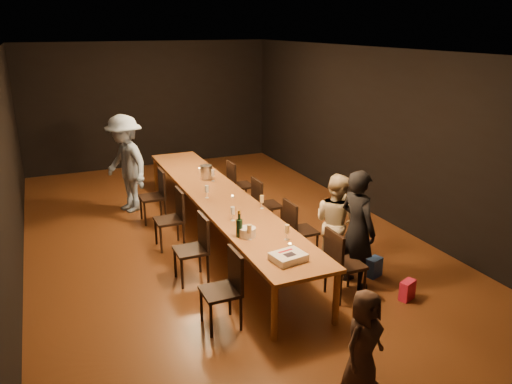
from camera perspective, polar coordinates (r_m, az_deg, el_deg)
name	(u,v)px	position (r m, az deg, el deg)	size (l,w,h in m)	color
ground	(221,238)	(8.34, -4.07, -5.25)	(10.00, 10.00, 0.00)	#422710
room_shell	(218,113)	(7.73, -4.42, 8.97)	(6.04, 10.04, 3.02)	black
table	(220,198)	(8.08, -4.18, -0.69)	(0.90, 6.00, 0.75)	brown
chair_right_0	(346,264)	(6.54, 10.23, -8.06)	(0.42, 0.42, 0.93)	black
chair_right_1	(301,230)	(7.46, 5.16, -4.34)	(0.42, 0.42, 0.93)	black
chair_right_2	(267,205)	(8.46, 1.29, -1.45)	(0.42, 0.42, 0.93)	black
chair_right_3	(241,185)	(9.50, -1.74, 0.83)	(0.42, 0.42, 0.93)	black
chair_left_0	(220,290)	(5.85, -4.09, -11.16)	(0.42, 0.42, 0.93)	black
chair_left_1	(191,249)	(6.87, -7.48, -6.53)	(0.42, 0.42, 0.93)	black
chair_left_2	(169,219)	(7.94, -9.94, -3.11)	(0.42, 0.42, 0.93)	black
chair_left_3	(152,196)	(9.04, -11.79, -0.50)	(0.42, 0.42, 0.93)	black
woman_birthday	(358,229)	(6.71, 11.53, -4.18)	(0.59, 0.39, 1.62)	black
woman_tan	(336,222)	(7.14, 9.13, -3.44)	(0.69, 0.54, 1.42)	beige
man_blue	(126,164)	(9.55, -14.65, 3.13)	(1.18, 0.68, 1.83)	#829FC9
child	(363,341)	(5.03, 12.18, -16.30)	(0.51, 0.33, 1.04)	#3E2B22
gift_bag_red	(407,290)	(6.80, 16.91, -10.68)	(0.22, 0.12, 0.26)	#D92046
gift_bag_blue	(374,267)	(7.26, 13.33, -8.35)	(0.22, 0.15, 0.28)	#24499E
birthday_cake	(288,257)	(5.87, 3.71, -7.41)	(0.42, 0.36, 0.09)	white
plate_stack	(247,232)	(6.48, -0.99, -4.61)	(0.22, 0.22, 0.12)	white
champagne_bottle	(239,224)	(6.43, -1.92, -3.63)	(0.09, 0.09, 0.36)	black
ice_bucket	(206,172)	(8.93, -5.71, 2.29)	(0.22, 0.22, 0.24)	#B0B1B5
wineglass_0	(249,232)	(6.37, -0.77, -4.61)	(0.06, 0.06, 0.21)	beige
wineglass_1	(287,232)	(6.38, 3.54, -4.62)	(0.06, 0.06, 0.21)	beige
wineglass_2	(233,214)	(6.98, -2.68, -2.50)	(0.06, 0.06, 0.21)	silver
wineglass_3	(262,202)	(7.43, 0.67, -1.15)	(0.06, 0.06, 0.21)	beige
wineglass_4	(207,192)	(7.92, -5.64, 0.03)	(0.06, 0.06, 0.21)	silver
wineglass_5	(213,175)	(8.77, -4.96, 1.90)	(0.06, 0.06, 0.21)	silver
tealight_near	(290,245)	(6.24, 3.89, -6.05)	(0.05, 0.05, 0.03)	#B2B7B2
tealight_mid	(232,197)	(7.93, -2.70, -0.54)	(0.05, 0.05, 0.03)	#B2B7B2
tealight_far	(199,169)	(9.52, -6.49, 2.64)	(0.05, 0.05, 0.03)	#B2B7B2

